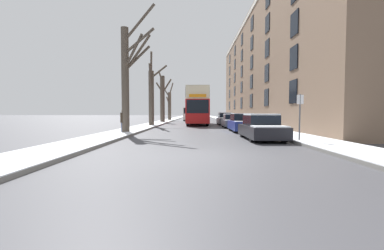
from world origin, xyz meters
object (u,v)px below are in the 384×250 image
Objects in this scene: double_decker_bus at (197,105)px; parked_car_3 at (225,119)px; bare_tree_left_1 at (152,95)px; parked_car_1 at (242,123)px; parked_car_2 at (232,121)px; bare_tree_left_0 at (128,74)px; street_sign_post at (300,115)px; bare_tree_left_2 at (162,98)px; pedestrian_left_sidewalk at (123,120)px; oncoming_van at (189,114)px; parked_car_0 at (261,128)px; bare_tree_left_3 at (169,105)px.

double_decker_bus is 2.60× the size of parked_car_3.
parked_car_1 is at bearing -42.97° from bare_tree_left_1.
parked_car_1 is at bearing -74.22° from double_decker_bus.
double_decker_bus reaches higher than parked_car_2.
street_sign_post is (9.74, -5.51, -2.80)m from bare_tree_left_0.
bare_tree_left_2 is at bearing 123.77° from parked_car_2.
bare_tree_left_0 is 1.15× the size of bare_tree_left_1.
bare_tree_left_0 is at bearing 45.26° from pedestrian_left_sidewalk.
parked_car_2 is 22.82m from oncoming_van.
parked_car_3 is at bearing 90.00° from parked_car_2.
parked_car_1 is 1.03× the size of parked_car_3.
oncoming_van is (-4.86, 16.14, 0.62)m from parked_car_3.
double_decker_bus is at bearing -49.43° from bare_tree_left_2.
bare_tree_left_2 reaches higher than parked_car_2.
bare_tree_left_2 is 25.76m from parked_car_0.
bare_tree_left_0 is at bearing -137.95° from parked_car_2.
street_sign_post is at bearing -84.00° from parked_car_2.
bare_tree_left_0 is 3.24m from pedestrian_left_sidewalk.
bare_tree_left_3 is (-0.17, 20.48, -0.43)m from bare_tree_left_1.
double_decker_bus is 12.76m from parked_car_1.
pedestrian_left_sidewalk is at bearing -90.19° from bare_tree_left_3.
bare_tree_left_3 is at bearing 104.12° from parked_car_0.
parked_car_1 is at bearing -80.02° from oncoming_van.
parked_car_1 is at bearing 100.05° from street_sign_post.
bare_tree_left_2 is at bearing 90.67° from bare_tree_left_0.
street_sign_post is at bearing -57.84° from bare_tree_left_1.
parked_car_3 is 0.75× the size of oncoming_van.
parked_car_2 is at bearing 80.56° from pedestrian_left_sidewalk.
double_decker_bus is 15.43m from pedestrian_left_sidewalk.
bare_tree_left_2 is 0.74× the size of double_decker_bus.
parked_car_0 is (8.45, -13.76, -2.81)m from bare_tree_left_1.
bare_tree_left_1 reaches higher than street_sign_post.
bare_tree_left_2 is 1.76× the size of parked_car_0.
pedestrian_left_sidewalk is (-3.86, -29.87, -0.38)m from oncoming_van.
bare_tree_left_2 is (-0.16, 10.32, 0.27)m from bare_tree_left_1.
street_sign_post is (4.81, -19.89, -1.13)m from double_decker_bus.
double_decker_bus is at bearing 103.58° from street_sign_post.
parked_car_3 is (8.61, -6.73, -3.04)m from bare_tree_left_2.
bare_tree_left_1 is 20.48m from bare_tree_left_3.
oncoming_van is (3.51, 29.83, -2.85)m from bare_tree_left_0.
street_sign_post is at bearing -76.42° from double_decker_bus.
bare_tree_left_1 reaches higher than parked_car_3.
bare_tree_left_1 is 0.96× the size of bare_tree_left_2.
parked_car_1 is 11.46m from parked_car_3.
street_sign_post is (9.98, -25.94, -2.38)m from bare_tree_left_2.
bare_tree_left_1 is at bearing 128.00° from pedestrian_left_sidewalk.
oncoming_van is 2.33× the size of street_sign_post.
pedestrian_left_sidewalk is at bearing 151.51° from street_sign_post.
double_decker_bus is 2.54× the size of parked_car_1.
parked_car_0 is (8.61, -34.24, -2.38)m from bare_tree_left_3.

